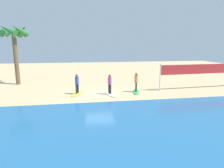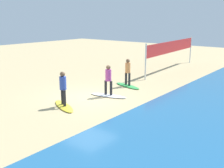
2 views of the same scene
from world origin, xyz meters
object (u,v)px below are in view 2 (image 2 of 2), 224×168
Objects in this scene: surfboard_white at (108,96)px; volleyball_net at (172,48)px; surfer_yellow at (63,86)px; surfboard_yellow at (64,106)px; surfer_green at (128,70)px; surfboard_green at (128,86)px; surfer_white at (108,78)px.

volleyball_net is at bearing 81.90° from surfboard_white.
surfboard_white is at bearing 5.25° from volleyball_net.
surfboard_white is 1.28× the size of surfer_yellow.
surfer_green is at bearing 112.76° from surfboard_yellow.
surfer_green is 0.18× the size of volleyball_net.
surfer_green reaches higher than surfboard_white.
surfer_white is at bearing -64.33° from surfboard_green.
surfer_white is at bearing 10.34° from surfer_green.
surfer_green is 0.78× the size of surfboard_yellow.
surfboard_white is 1.00× the size of surfboard_yellow.
volleyball_net reaches higher than surfboard_white.
surfboard_yellow is at bearing 0.00° from surfer_yellow.
surfer_yellow is (5.16, -0.10, 0.99)m from surfboard_green.
surfer_green is at bearing 3.38° from volleyball_net.
surfboard_green is 1.28× the size of surfer_yellow.
surfer_white reaches higher than surfboard_green.
surfer_white reaches higher than surfboard_white.
surfboard_yellow is 1.28× the size of surfer_yellow.
volleyball_net is (-6.76, -0.40, 1.74)m from surfboard_green.
surfboard_white is 1.28× the size of surfer_white.
surfboard_green and surfboard_yellow have the same top height.
surfboard_green is at bearing 86.99° from surfboard_white.
surfboard_yellow is at bearing -114.76° from surfboard_white.
surfer_green is 5.25m from surfboard_yellow.
volleyball_net reaches higher than surfer_green.
surfer_white is 1.00× the size of surfer_yellow.
surfer_green and surfer_white have the same top height.
surfer_yellow is at bearing 0.00° from surfboard_yellow.
surfboard_green is 5.25m from surfer_yellow.
surfboard_white is at bearing 10.34° from surfer_green.
surfboard_yellow is (5.16, -0.10, -0.99)m from surfer_green.
volleyball_net is (-11.91, -0.30, 1.74)m from surfboard_yellow.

